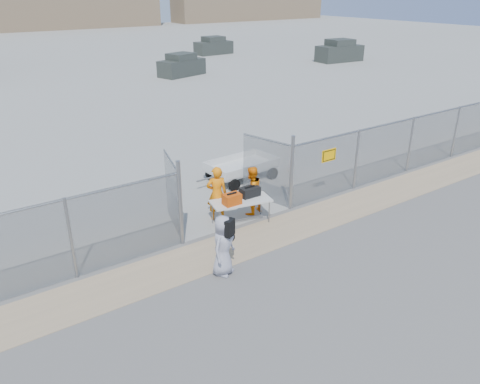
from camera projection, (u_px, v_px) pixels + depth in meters
ground at (281, 253)px, 12.90m from camera, size 160.00×160.00×0.00m
tarmac_inside at (3, 63)px, 44.55m from camera, size 160.00×80.00×0.01m
dirt_strip at (259, 238)px, 13.65m from camera, size 44.00×1.60×0.01m
chain_link_fence at (240, 192)px, 13.96m from camera, size 40.00×0.20×2.20m
folding_table at (241, 212)px, 14.34m from camera, size 1.96×1.13×0.78m
orange_bag at (232, 199)px, 13.87m from camera, size 0.53×0.36×0.32m
black_duffel at (250, 192)px, 14.41m from camera, size 0.61×0.36×0.29m
security_worker_left at (217, 194)px, 14.38m from camera, size 0.76×0.64×1.76m
security_worker_right at (251, 191)px, 14.81m from camera, size 0.88×0.74×1.59m
visitor at (223, 245)px, 11.66m from camera, size 0.94×0.84×1.62m
utility_trailer at (242, 169)px, 17.66m from camera, size 3.45×1.93×0.81m
parked_vehicle_near at (182, 65)px, 37.85m from camera, size 4.20×2.76×1.75m
parked_vehicle_mid at (214, 46)px, 49.81m from camera, size 4.07×2.01×1.80m
parked_vehicle_far at (340, 51)px, 45.03m from camera, size 4.64×2.39×2.03m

